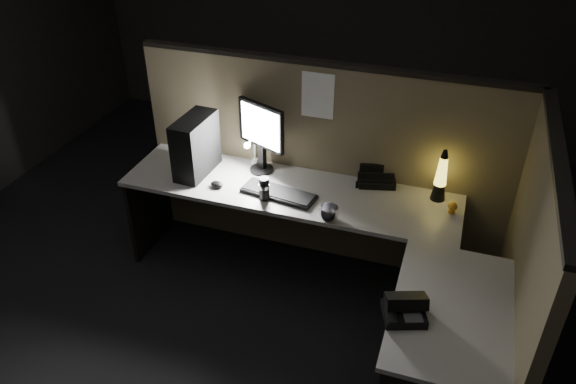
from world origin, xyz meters
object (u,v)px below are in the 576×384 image
(pc_tower, at_px, (196,146))
(keyboard, at_px, (279,193))
(monitor, at_px, (261,131))
(lava_lamp, at_px, (441,179))
(desk_phone, at_px, (404,308))

(pc_tower, relative_size, keyboard, 0.82)
(monitor, relative_size, keyboard, 1.00)
(pc_tower, height_order, keyboard, pc_tower)
(lava_lamp, relative_size, desk_phone, 1.43)
(pc_tower, height_order, lava_lamp, pc_tower)
(keyboard, height_order, desk_phone, desk_phone)
(keyboard, xyz_separation_m, desk_phone, (0.96, -0.84, 0.03))
(keyboard, height_order, lava_lamp, lava_lamp)
(pc_tower, distance_m, keyboard, 0.68)
(monitor, height_order, keyboard, monitor)
(pc_tower, relative_size, lava_lamp, 1.14)
(pc_tower, bearing_deg, desk_phone, -27.58)
(monitor, height_order, desk_phone, monitor)
(lava_lamp, bearing_deg, pc_tower, -173.60)
(monitor, xyz_separation_m, lava_lamp, (1.23, 0.01, -0.16))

